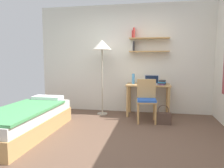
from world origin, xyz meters
TOP-DOWN VIEW (x-y plane):
  - ground_plane at (0.00, 0.00)m, footprint 5.28×5.28m
  - wall_back at (0.01, 2.02)m, footprint 4.40×0.27m
  - bed at (-1.49, 0.01)m, footprint 0.85×2.04m
  - desk at (0.53, 1.70)m, footprint 0.99×0.53m
  - desk_chair at (0.51, 1.21)m, footprint 0.44×0.44m
  - standing_lamp at (-0.53, 1.61)m, footprint 0.44×0.44m
  - laptop at (0.60, 1.72)m, footprint 0.34×0.22m
  - water_bottle at (0.19, 1.71)m, footprint 0.06×0.06m
  - book_stack at (0.83, 1.67)m, footprint 0.20×0.25m
  - handbag at (0.84, 1.06)m, footprint 0.32×0.13m

SIDE VIEW (x-z plane):
  - ground_plane at x=0.00m, z-range 0.00..0.00m
  - handbag at x=0.84m, z-range -0.07..0.32m
  - bed at x=-1.49m, z-range -0.03..0.51m
  - desk_chair at x=0.51m, z-range 0.05..0.92m
  - desk at x=0.53m, z-range 0.22..0.94m
  - book_stack at x=0.83m, z-range 0.73..0.83m
  - laptop at x=0.60m, z-range 0.67..0.89m
  - water_bottle at x=0.19m, z-range 0.73..0.96m
  - wall_back at x=0.01m, z-range 0.01..2.61m
  - standing_lamp at x=-0.53m, z-range 0.68..2.41m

